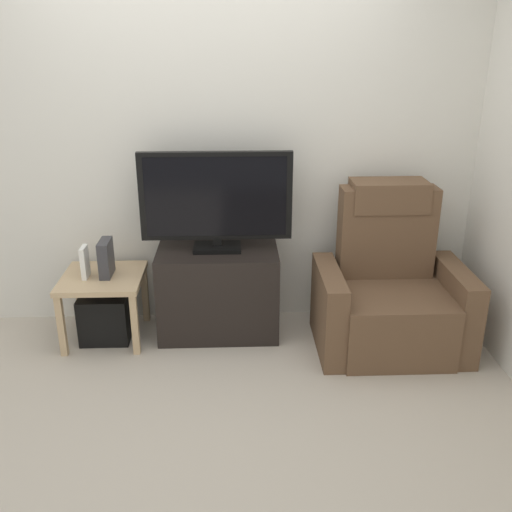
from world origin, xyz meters
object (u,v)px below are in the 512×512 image
at_px(book_upright, 85,262).
at_px(game_console, 106,258).
at_px(tv_stand, 218,292).
at_px(television, 216,199).
at_px(side_table, 103,286).
at_px(recliner_armchair, 389,292).
at_px(subwoofer_box, 106,315).

height_order(book_upright, game_console, game_console).
bearing_deg(tv_stand, television, 90.00).
relative_size(tv_stand, book_upright, 3.82).
bearing_deg(book_upright, side_table, 11.31).
height_order(recliner_armchair, side_table, recliner_armchair).
distance_m(tv_stand, subwoofer_box, 0.79).
xyz_separation_m(tv_stand, game_console, (-0.74, -0.04, 0.28)).
relative_size(tv_stand, subwoofer_box, 2.49).
bearing_deg(book_upright, television, 5.63).
height_order(television, book_upright, television).
bearing_deg(book_upright, tv_stand, 4.43).
bearing_deg(subwoofer_box, recliner_armchair, -4.24).
bearing_deg(recliner_armchair, television, 169.58).
distance_m(recliner_armchair, game_console, 1.91).
height_order(television, subwoofer_box, television).
bearing_deg(book_upright, subwoofer_box, 11.31).
bearing_deg(recliner_armchair, book_upright, 176.43).
xyz_separation_m(recliner_armchair, subwoofer_box, (-1.93, 0.14, -0.21)).
bearing_deg(recliner_armchair, subwoofer_box, 175.66).
xyz_separation_m(tv_stand, subwoofer_box, (-0.78, -0.05, -0.14)).
xyz_separation_m(television, book_upright, (-0.88, -0.09, -0.40)).
distance_m(subwoofer_box, game_console, 0.42).
height_order(television, side_table, television).
distance_m(recliner_armchair, subwoofer_box, 1.95).
bearing_deg(subwoofer_box, book_upright, -168.69).
bearing_deg(tv_stand, recliner_armchair, -9.41).
distance_m(tv_stand, game_console, 0.80).
bearing_deg(game_console, subwoofer_box, -164.05).
height_order(tv_stand, television, television).
height_order(subwoofer_box, book_upright, book_upright).
distance_m(recliner_armchair, book_upright, 2.04).
height_order(tv_stand, recliner_armchair, recliner_armchair).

